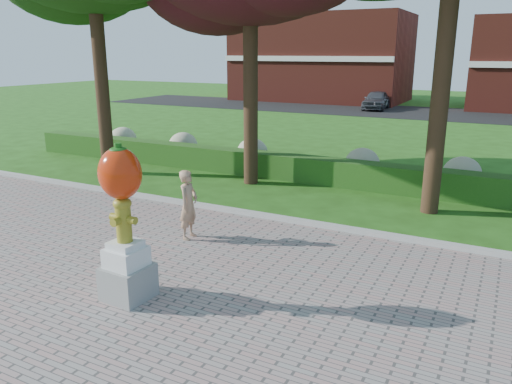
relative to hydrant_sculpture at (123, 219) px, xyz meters
The scene contains 10 objects.
ground 2.28m from the hydrant_sculpture, 83.83° to the left, with size 100.00×100.00×0.00m, color #234D13.
walkway 2.64m from the hydrant_sculpture, 85.11° to the right, with size 40.00×14.00×0.04m, color gray.
curb 4.96m from the hydrant_sculpture, 87.70° to the left, with size 40.00×0.18×0.15m, color #ADADA5.
lawn_hedge 8.83m from the hydrant_sculpture, 88.75° to the left, with size 24.00×0.70×0.80m, color #1A4814.
hydrangea_row 9.84m from the hydrant_sculpture, 85.54° to the left, with size 20.10×1.10×0.99m.
street 29.80m from the hydrant_sculpture, 89.63° to the left, with size 50.00×8.00×0.02m, color black.
building_left 37.15m from the hydrant_sculpture, 105.34° to the left, with size 14.00×8.00×7.00m, color maroon.
hydrant_sculpture is the anchor object (origin of this frame).
woman 2.92m from the hydrant_sculpture, 104.02° to the left, with size 0.56×0.37×1.53m, color tan.
parked_car 30.61m from the hydrant_sculpture, 96.76° to the left, with size 1.57×3.91×1.33m, color #46484E.
Camera 1 is at (5.16, -7.50, 4.00)m, focal length 35.00 mm.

